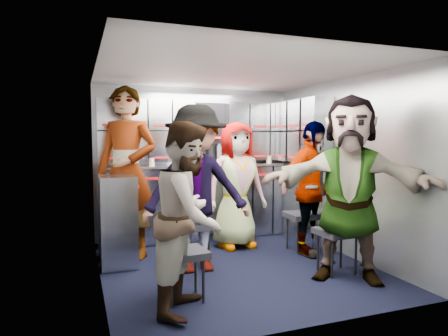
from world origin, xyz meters
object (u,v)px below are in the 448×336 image
object	(u,v)px
jump_seat_near_right	(337,234)
attendant_arc_c	(236,185)
jump_seat_mid_left	(192,227)
jump_seat_mid_right	(303,217)
attendant_arc_e	(349,188)
attendant_arc_a	(189,216)
jump_seat_near_left	(184,256)
attendant_standing	(127,172)
jump_seat_center	(231,217)
attendant_arc_b	(197,189)
attendant_arc_d	(312,188)

from	to	relation	value
jump_seat_near_right	attendant_arc_c	xyz separation A→B (m)	(-0.60, 1.30, 0.39)
jump_seat_mid_left	jump_seat_near_right	bearing A→B (deg)	-29.71
jump_seat_mid_left	jump_seat_mid_right	size ratio (longest dim) A/B	1.01
jump_seat_mid_left	attendant_arc_e	bearing A→B (deg)	-35.20
jump_seat_near_right	attendant_arc_a	xyz separation A→B (m)	(-1.66, -0.31, 0.36)
jump_seat_near_left	jump_seat_near_right	world-z (taller)	jump_seat_near_right
attendant_standing	attendant_arc_e	distance (m)	2.48
jump_seat_near_left	jump_seat_center	distance (m)	1.93
jump_seat_mid_right	attendant_arc_e	distance (m)	1.16
jump_seat_mid_right	jump_seat_near_right	size ratio (longest dim) A/B	1.02
attendant_standing	jump_seat_near_left	bearing A→B (deg)	-45.59
attendant_arc_e	jump_seat_mid_left	bearing A→B (deg)	-177.59
jump_seat_near_left	attendant_standing	distance (m)	1.61
jump_seat_near_right	attendant_arc_a	size ratio (longest dim) A/B	0.30
jump_seat_mid_left	attendant_standing	size ratio (longest dim) A/B	0.24
attendant_arc_b	attendant_arc_e	xyz separation A→B (m)	(1.33, -0.76, 0.04)
attendant_arc_a	jump_seat_mid_left	bearing A→B (deg)	14.29
attendant_standing	attendant_arc_c	world-z (taller)	attendant_standing
attendant_arc_a	attendant_arc_c	xyz separation A→B (m)	(1.06, 1.61, 0.03)
attendant_standing	attendant_arc_c	size ratio (longest dim) A/B	1.25
jump_seat_center	attendant_standing	bearing A→B (deg)	-173.88
jump_seat_center	attendant_standing	world-z (taller)	attendant_standing
jump_seat_mid_left	attendant_standing	distance (m)	1.03
attendant_arc_b	attendant_arc_d	distance (m)	1.46
jump_seat_mid_right	jump_seat_mid_left	bearing A→B (deg)	-176.31
attendant_arc_b	attendant_arc_c	bearing A→B (deg)	48.40
attendant_arc_d	attendant_arc_b	bearing A→B (deg)	168.14
attendant_arc_c	attendant_arc_d	size ratio (longest dim) A/B	1.00
attendant_arc_c	attendant_arc_b	bearing A→B (deg)	-139.63
jump_seat_mid_right	attendant_arc_e	size ratio (longest dim) A/B	0.26
jump_seat_mid_left	attendant_standing	xyz separation A→B (m)	(-0.63, 0.57, 0.58)
jump_seat_center	jump_seat_near_right	world-z (taller)	jump_seat_near_right
attendant_arc_b	attendant_arc_c	xyz separation A→B (m)	(0.73, 0.72, -0.07)
jump_seat_near_right	attendant_arc_d	bearing A→B (deg)	80.09
attendant_arc_c	jump_seat_mid_right	bearing A→B (deg)	-35.62
jump_seat_near_left	jump_seat_mid_right	world-z (taller)	jump_seat_mid_right
attendant_arc_d	attendant_arc_c	bearing A→B (deg)	123.57
attendant_standing	attendant_arc_d	bearing A→B (deg)	15.25
jump_seat_mid_left	attendant_arc_d	world-z (taller)	attendant_arc_d
jump_seat_mid_left	jump_seat_center	xyz separation A→B (m)	(0.73, 0.72, -0.06)
attendant_arc_b	attendant_arc_e	bearing A→B (deg)	-25.68
jump_seat_near_left	jump_seat_near_right	size ratio (longest dim) A/B	0.95
jump_seat_mid_right	jump_seat_near_right	distance (m)	0.86
jump_seat_center	attendant_standing	distance (m)	1.51
jump_seat_mid_left	attendant_arc_e	world-z (taller)	attendant_arc_e
jump_seat_center	attendant_arc_c	bearing A→B (deg)	-90.00
attendant_arc_b	attendant_arc_e	distance (m)	1.54
attendant_arc_a	attendant_arc_c	bearing A→B (deg)	-2.15
attendant_arc_c	attendant_standing	bearing A→B (deg)	174.55
attendant_arc_e	attendant_standing	bearing A→B (deg)	179.97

